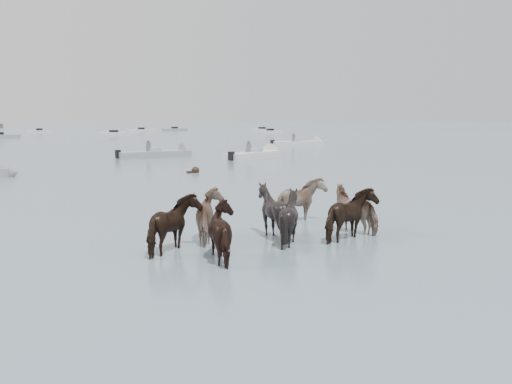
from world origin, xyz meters
TOP-DOWN VIEW (x-y plane):
  - ground at (0.00, 0.00)m, footprint 400.00×400.00m
  - pony_herd at (2.39, 0.44)m, footprint 7.01×3.89m
  - swimming_pony at (7.29, 16.15)m, footprint 0.72×0.44m
  - motorboat_c at (9.96, 27.64)m, footprint 6.08×1.63m
  - motorboat_d at (15.81, 23.28)m, footprint 6.00×3.93m
  - motorboat_e at (28.02, 34.50)m, footprint 6.15×2.62m

SIDE VIEW (x-z plane):
  - ground at x=0.00m, z-range 0.00..0.00m
  - swimming_pony at x=7.29m, z-range -0.12..0.32m
  - motorboat_c at x=9.96m, z-range -0.74..1.18m
  - motorboat_e at x=28.02m, z-range -0.74..1.18m
  - motorboat_d at x=15.81m, z-range -0.74..1.18m
  - pony_herd at x=2.39m, z-range -0.17..1.33m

